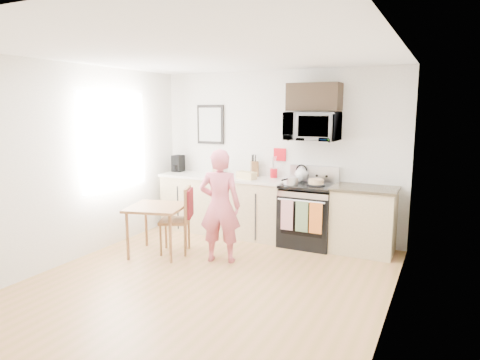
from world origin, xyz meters
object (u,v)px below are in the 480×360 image
at_px(range, 308,216).
at_px(dining_table, 157,212).
at_px(person, 220,206).
at_px(microwave, 313,126).
at_px(cake, 316,182).
at_px(chair, 184,211).

xyz_separation_m(range, dining_table, (-1.76, -1.33, 0.17)).
relative_size(person, dining_table, 1.93).
relative_size(microwave, person, 0.50).
height_order(person, dining_table, person).
height_order(microwave, person, microwave).
relative_size(microwave, dining_table, 0.97).
height_order(range, cake, range).
xyz_separation_m(person, cake, (0.96, 1.14, 0.21)).
xyz_separation_m(microwave, person, (-0.84, -1.28, -1.01)).
relative_size(microwave, cake, 2.87).
bearing_deg(dining_table, person, 9.12).
xyz_separation_m(person, dining_table, (-0.92, -0.15, -0.14)).
distance_m(person, chair, 0.64).
bearing_deg(cake, dining_table, -145.61).
height_order(range, person, person).
relative_size(range, person, 0.77).
distance_m(microwave, person, 1.83).
bearing_deg(cake, chair, -146.23).
height_order(person, chair, person).
xyz_separation_m(range, cake, (0.12, -0.04, 0.53)).
relative_size(dining_table, chair, 0.83).
bearing_deg(dining_table, cake, 34.39).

